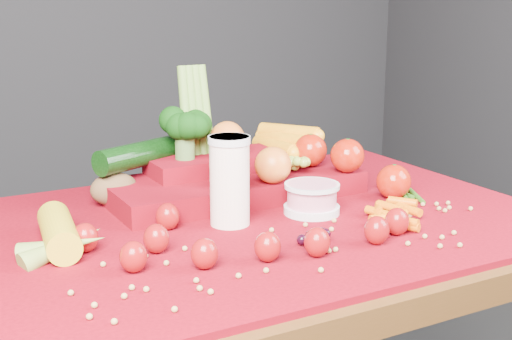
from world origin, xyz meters
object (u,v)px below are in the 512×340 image
yogurt_bowl (312,197)px  produce_mound (240,167)px  milk_glass (230,178)px  table (261,270)px

yogurt_bowl → produce_mound: 0.19m
milk_glass → yogurt_bowl: 0.18m
milk_glass → produce_mound: 0.20m
milk_glass → table: bearing=5.4°
yogurt_bowl → produce_mound: bearing=109.0°
table → milk_glass: milk_glass is taller
table → produce_mound: produce_mound is taller
milk_glass → produce_mound: (0.11, 0.16, -0.03)m
yogurt_bowl → produce_mound: produce_mound is taller
table → produce_mound: size_ratio=1.86×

